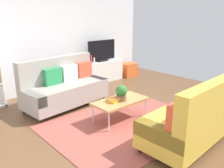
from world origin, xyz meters
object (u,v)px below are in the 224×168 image
at_px(couch_green, 195,118).
at_px(bottle_1, 94,60).
at_px(couch_beige, 64,86).
at_px(storage_trunk, 128,69).
at_px(potted_plant, 121,93).
at_px(bottle_0, 91,59).
at_px(tv, 102,51).
at_px(tv_console, 102,71).
at_px(table_book_0, 114,101).
at_px(vase_0, 85,61).
at_px(coffee_table, 120,101).

distance_m(couch_green, bottle_1, 3.91).
relative_size(couch_beige, storage_trunk, 3.79).
distance_m(potted_plant, bottle_0, 2.65).
relative_size(couch_green, potted_plant, 6.26).
bearing_deg(tv, bottle_0, -177.34).
bearing_deg(couch_green, bottle_1, 74.49).
relative_size(tv_console, table_book_0, 5.83).
relative_size(potted_plant, bottle_1, 1.98).
bearing_deg(storage_trunk, couch_green, -122.07).
relative_size(tv, bottle_1, 6.45).
bearing_deg(tv_console, vase_0, 175.07).
bearing_deg(table_book_0, tv_console, 55.03).
relative_size(couch_green, storage_trunk, 3.71).
bearing_deg(tv, couch_beige, -153.20).
relative_size(table_book_0, bottle_1, 1.55).
bearing_deg(tv_console, bottle_1, -172.90).
bearing_deg(couch_green, couch_beige, 101.53).
bearing_deg(potted_plant, tv, 57.82).
height_order(couch_green, potted_plant, couch_green).
bearing_deg(table_book_0, couch_beige, 100.09).
xyz_separation_m(tv, vase_0, (-0.58, 0.07, -0.23)).
xyz_separation_m(couch_beige, coffee_table, (0.39, -1.42, -0.06)).
xyz_separation_m(table_book_0, bottle_1, (1.35, 2.35, 0.28)).
bearing_deg(tv, bottle_1, -176.43).
distance_m(storage_trunk, potted_plant, 3.54).
relative_size(couch_green, coffee_table, 1.75).
distance_m(couch_beige, tv_console, 2.16).
distance_m(couch_beige, table_book_0, 1.42).
relative_size(couch_green, tv, 1.93).
bearing_deg(potted_plant, bottle_0, 65.51).
xyz_separation_m(couch_beige, tv, (1.92, 0.97, 0.50)).
distance_m(couch_beige, bottle_1, 1.88).
height_order(tv, vase_0, tv).
bearing_deg(couch_green, tv_console, 70.18).
bearing_deg(storage_trunk, coffee_table, -138.62).
bearing_deg(tv_console, storage_trunk, -5.19).
xyz_separation_m(coffee_table, potted_plant, (0.00, -0.03, 0.19)).
bearing_deg(bottle_1, table_book_0, -119.89).
xyz_separation_m(bottle_0, bottle_1, (0.11, 0.00, -0.04)).
bearing_deg(storage_trunk, bottle_1, 177.58).
distance_m(couch_beige, bottle_0, 1.79).
distance_m(couch_green, vase_0, 3.95).
bearing_deg(storage_trunk, couch_beige, -163.58).
xyz_separation_m(couch_beige, potted_plant, (0.39, -1.45, 0.13)).
distance_m(storage_trunk, bottle_0, 1.62).
distance_m(coffee_table, vase_0, 2.66).
xyz_separation_m(vase_0, bottle_0, (0.15, -0.09, 0.03)).
bearing_deg(storage_trunk, tv, 175.84).
bearing_deg(couch_beige, bottle_0, -152.90).
xyz_separation_m(coffee_table, tv, (1.53, 2.39, 0.56)).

